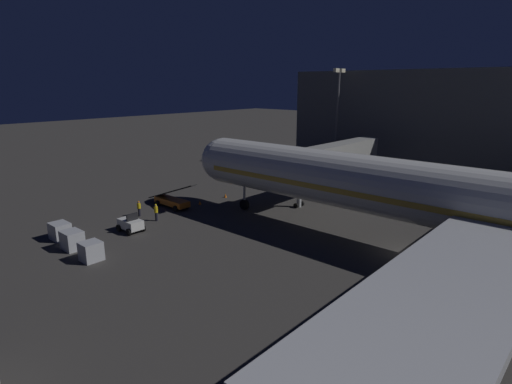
% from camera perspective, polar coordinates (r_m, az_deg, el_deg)
% --- Properties ---
extents(ground_plane, '(320.00, 320.00, 0.00)m').
position_cam_1_polar(ground_plane, '(38.97, 20.24, -7.93)').
color(ground_plane, '#383533').
extents(jet_bridge, '(20.31, 3.40, 7.06)m').
position_cam_1_polar(jet_bridge, '(53.70, 9.82, 4.97)').
color(jet_bridge, '#9E9E99').
rests_on(jet_bridge, ground_plane).
extents(apron_floodlight_mast, '(2.90, 0.50, 16.82)m').
position_cam_1_polar(apron_floodlight_mast, '(69.33, 11.19, 10.65)').
color(apron_floodlight_mast, '#59595E').
rests_on(apron_floodlight_mast, ground_plane).
extents(belt_loader, '(1.96, 8.56, 3.48)m').
position_cam_1_polar(belt_loader, '(50.57, -11.57, -1.14)').
color(belt_loader, orange).
rests_on(belt_loader, ground_plane).
extents(baggage_tug_spare, '(1.86, 2.63, 1.95)m').
position_cam_1_polar(baggage_tug_spare, '(43.38, -16.98, -4.26)').
color(baggage_tug_spare, silver).
rests_on(baggage_tug_spare, ground_plane).
extents(baggage_container_near_belt, '(1.55, 1.89, 1.62)m').
position_cam_1_polar(baggage_container_near_belt, '(43.71, -25.51, -4.90)').
color(baggage_container_near_belt, '#B7BABF').
rests_on(baggage_container_near_belt, ground_plane).
extents(baggage_container_mid_row, '(1.61, 1.55, 1.63)m').
position_cam_1_polar(baggage_container_mid_row, '(37.54, -21.88, -7.62)').
color(baggage_container_mid_row, '#B7BABF').
rests_on(baggage_container_mid_row, ground_plane).
extents(baggage_container_far_row, '(1.55, 1.88, 1.69)m').
position_cam_1_polar(baggage_container_far_row, '(40.67, -24.10, -6.10)').
color(baggage_container_far_row, '#B7BABF').
rests_on(baggage_container_far_row, ground_plane).
extents(ground_crew_near_nose_gear, '(0.40, 0.40, 1.90)m').
position_cam_1_polar(ground_crew_near_nose_gear, '(45.85, -13.68, -2.65)').
color(ground_crew_near_nose_gear, black).
rests_on(ground_crew_near_nose_gear, ground_plane).
extents(ground_crew_marshaller_fwd, '(0.40, 0.40, 1.78)m').
position_cam_1_polar(ground_crew_marshaller_fwd, '(47.97, -15.91, -2.12)').
color(ground_crew_marshaller_fwd, black).
rests_on(ground_crew_marshaller_fwd, ground_plane).
extents(traffic_cone_nose_port, '(0.36, 0.36, 0.55)m').
position_cam_1_polar(traffic_cone_nose_port, '(54.09, -4.26, -0.48)').
color(traffic_cone_nose_port, orange).
rests_on(traffic_cone_nose_port, ground_plane).
extents(traffic_cone_nose_starboard, '(0.36, 0.36, 0.55)m').
position_cam_1_polar(traffic_cone_nose_starboard, '(51.24, -7.79, -1.43)').
color(traffic_cone_nose_starboard, orange).
rests_on(traffic_cone_nose_starboard, ground_plane).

